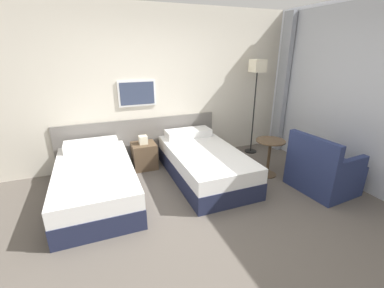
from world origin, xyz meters
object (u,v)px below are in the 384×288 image
at_px(nightstand, 144,155).
at_px(armchair, 322,172).
at_px(floor_lamp, 257,75).
at_px(bed_near_door, 96,181).
at_px(bed_near_window, 204,163).
at_px(side_table, 270,151).

relative_size(nightstand, armchair, 0.67).
distance_m(nightstand, armchair, 2.88).
bearing_deg(nightstand, floor_lamp, -1.42).
distance_m(bed_near_door, nightstand, 1.10).
height_order(bed_near_door, nightstand, bed_near_door).
xyz_separation_m(nightstand, floor_lamp, (2.19, -0.05, 1.30)).
relative_size(floor_lamp, armchair, 2.07).
distance_m(bed_near_window, nightstand, 1.10).
distance_m(bed_near_door, side_table, 2.72).
distance_m(bed_near_door, bed_near_window, 1.67).
relative_size(side_table, armchair, 0.70).
bearing_deg(bed_near_window, nightstand, 139.68).
distance_m(bed_near_window, floor_lamp, 1.98).
bearing_deg(floor_lamp, side_table, -108.50).
bearing_deg(bed_near_window, armchair, -34.89).
bearing_deg(side_table, bed_near_window, 161.79).
bearing_deg(floor_lamp, nightstand, 178.58).
xyz_separation_m(nightstand, armchair, (2.30, -1.73, 0.06)).
xyz_separation_m(bed_near_door, bed_near_window, (1.67, 0.00, 0.00)).
xyz_separation_m(nightstand, side_table, (1.86, -1.05, 0.19)).
distance_m(side_table, armchair, 0.82).
height_order(bed_near_window, side_table, side_table).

